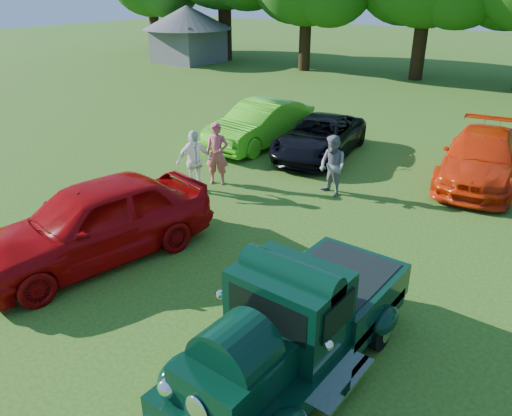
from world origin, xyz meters
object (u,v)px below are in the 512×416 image
Objects in this scene: spectator_grey at (332,166)px; gazebo at (188,27)px; spectator_pink at (217,154)px; red_convertible at (95,221)px; back_car_black at (320,137)px; back_car_orange at (481,158)px; spectator_white at (194,161)px; back_car_lime at (260,124)px; hero_pickup at (297,325)px.

gazebo is at bearing 162.61° from spectator_grey.
spectator_grey is at bearing -6.52° from spectator_pink.
red_convertible is 28.43m from gazebo.
spectator_pink is (-1.01, -4.03, 0.25)m from back_car_black.
back_car_orange is at bearing -26.68° from gazebo.
red_convertible is at bearing -49.29° from gazebo.
red_convertible is 10.92m from back_car_orange.
spectator_pink is at bearing -115.94° from back_car_black.
back_car_lime is at bearing 35.40° from spectator_white.
back_car_orange is at bearing 71.89° from red_convertible.
hero_pickup reaches higher than back_car_lime.
hero_pickup is 7.85m from spectator_pink.
back_car_lime is 4.72m from spectator_white.
back_car_lime is at bearing 179.51° from back_car_orange.
spectator_white is (-1.12, -4.86, 0.23)m from back_car_black.
spectator_white is at bearing 145.86° from hero_pickup.
back_car_orange is 8.34m from spectator_white.
back_car_black is at bearing -34.22° from gazebo.
spectator_white reaches higher than back_car_black.
gazebo is at bearing 133.90° from back_car_black.
hero_pickup is 9.85m from back_car_orange.
back_car_orange is 26.52m from gazebo.
hero_pickup is 0.99× the size of back_car_black.
spectator_pink reaches higher than spectator_white.
hero_pickup is 32.20m from gazebo.
gazebo reaches higher than red_convertible.
spectator_pink is 24.37m from gazebo.
back_car_lime is 2.61× the size of spectator_pink.
red_convertible is at bearing -145.15° from spectator_white.
spectator_pink is 1.08× the size of spectator_grey.
gazebo reaches higher than spectator_pink.
red_convertible is at bearing -76.13° from back_car_lime.
spectator_pink is (1.28, -3.74, 0.13)m from back_car_lime.
spectator_white reaches higher than back_car_orange.
back_car_lime is 3.96m from spectator_pink.
spectator_grey reaches higher than back_car_lime.
spectator_pink is at bearing 140.34° from hero_pickup.
hero_pickup is 2.76× the size of spectator_grey.
back_car_lime is 1.01× the size of back_car_black.
spectator_grey is (2.19, 6.09, -0.02)m from red_convertible.
back_car_lime reaches higher than back_car_black.
hero_pickup is at bearing -98.80° from back_car_orange.
back_car_black is (-5.03, 9.04, -0.13)m from hero_pickup.
hero_pickup is at bearing -50.26° from back_car_lime.
hero_pickup is at bearing -42.52° from gazebo.
spectator_pink is at bearing 13.22° from spectator_white.
spectator_grey is at bearing -138.73° from back_car_orange.
spectator_pink reaches higher than back_car_orange.
spectator_grey is at bearing 115.40° from hero_pickup.
red_convertible reaches higher than spectator_grey.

